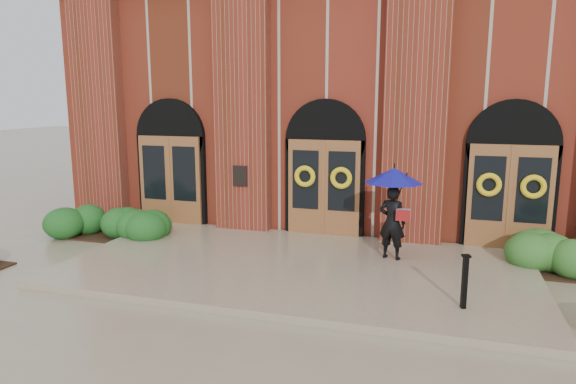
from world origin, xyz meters
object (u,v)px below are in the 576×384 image
at_px(metal_post, 465,280).
at_px(hedge_wall_right, 546,253).
at_px(hedge_wall_left, 124,223).
at_px(man_with_umbrella, 393,196).

relative_size(metal_post, hedge_wall_right, 0.31).
xyz_separation_m(metal_post, hedge_wall_left, (-8.60, 2.74, -0.26)).
bearing_deg(hedge_wall_right, hedge_wall_left, -178.41).
height_order(man_with_umbrella, metal_post, man_with_umbrella).
bearing_deg(man_with_umbrella, hedge_wall_right, -155.75).
distance_m(metal_post, hedge_wall_right, 3.53).
xyz_separation_m(man_with_umbrella, hedge_wall_right, (3.26, 0.56, -1.20)).
distance_m(hedge_wall_left, hedge_wall_right, 10.40).
xyz_separation_m(metal_post, hedge_wall_right, (1.80, 3.02, -0.26)).
bearing_deg(hedge_wall_left, man_with_umbrella, -2.21).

